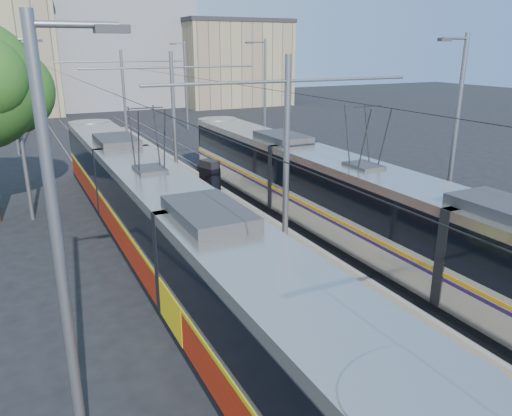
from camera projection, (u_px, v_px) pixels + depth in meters
platform at (196, 201)px, 25.01m from camera, size 4.00×50.00×0.30m
tactile_strip_left at (168, 202)px, 24.34m from camera, size 0.70×50.00×0.01m
tactile_strip_right at (222, 194)px, 25.57m from camera, size 0.70×50.00×0.01m
rails at (196, 203)px, 25.05m from camera, size 8.71×70.00×0.03m
tram_left at (153, 213)px, 18.30m from camera, size 2.43×28.89×5.50m
tram_right at (361, 204)px, 18.79m from camera, size 2.43×30.48×5.50m
catenary at (215, 120)px, 21.23m from camera, size 9.20×70.00×7.00m
street_lamps at (168, 111)px, 27.17m from camera, size 15.18×38.22×8.00m
shelter at (210, 180)px, 24.03m from camera, size 0.84×1.07×2.06m
building_centre at (115, 47)px, 65.34m from camera, size 18.36×14.28×14.90m
building_right at (231, 63)px, 66.76m from camera, size 14.28×10.20×10.95m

